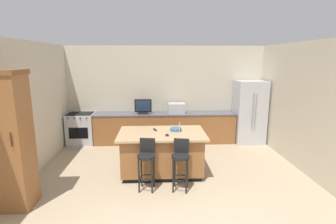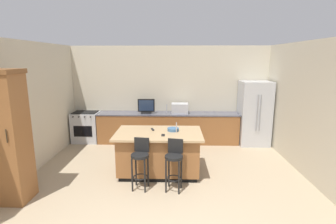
{
  "view_description": "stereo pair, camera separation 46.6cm",
  "coord_description": "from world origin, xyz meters",
  "px_view_note": "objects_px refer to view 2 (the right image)",
  "views": [
    {
      "loc": [
        -0.3,
        -2.82,
        2.47
      ],
      "look_at": [
        -0.0,
        3.4,
        1.18
      ],
      "focal_mm": 27.67,
      "sensor_mm": 36.0,
      "label": 1
    },
    {
      "loc": [
        0.17,
        -2.83,
        2.47
      ],
      "look_at": [
        -0.0,
        3.4,
        1.18
      ],
      "focal_mm": 27.67,
      "sensor_mm": 36.0,
      "label": 2
    }
  ],
  "objects_px": {
    "tv_monitor": "(146,107)",
    "bar_stool_left": "(140,159)",
    "bar_stool_right": "(174,161)",
    "tv_remote": "(153,129)",
    "refrigerator": "(254,113)",
    "microwave": "(180,108)",
    "kitchen_island": "(159,152)",
    "range_oven": "(86,127)",
    "fruit_bowl": "(173,129)",
    "cabinet_tower": "(8,135)",
    "cell_phone": "(163,135)"
  },
  "relations": [
    {
      "from": "microwave",
      "to": "tv_monitor",
      "type": "relative_size",
      "value": 0.98
    },
    {
      "from": "tv_monitor",
      "to": "fruit_bowl",
      "type": "height_order",
      "value": "tv_monitor"
    },
    {
      "from": "range_oven",
      "to": "bar_stool_left",
      "type": "height_order",
      "value": "bar_stool_left"
    },
    {
      "from": "cell_phone",
      "to": "microwave",
      "type": "bearing_deg",
      "value": 79.56
    },
    {
      "from": "bar_stool_left",
      "to": "bar_stool_right",
      "type": "bearing_deg",
      "value": 5.01
    },
    {
      "from": "microwave",
      "to": "bar_stool_left",
      "type": "relative_size",
      "value": 0.49
    },
    {
      "from": "kitchen_island",
      "to": "tv_monitor",
      "type": "distance_m",
      "value": 2.22
    },
    {
      "from": "range_oven",
      "to": "fruit_bowl",
      "type": "distance_m",
      "value": 3.34
    },
    {
      "from": "cabinet_tower",
      "to": "cell_phone",
      "type": "bearing_deg",
      "value": 20.42
    },
    {
      "from": "kitchen_island",
      "to": "range_oven",
      "type": "xyz_separation_m",
      "value": [
        -2.32,
        2.13,
        -0.02
      ]
    },
    {
      "from": "tv_remote",
      "to": "bar_stool_left",
      "type": "bearing_deg",
      "value": -116.86
    },
    {
      "from": "microwave",
      "to": "bar_stool_right",
      "type": "distance_m",
      "value": 2.9
    },
    {
      "from": "tv_monitor",
      "to": "bar_stool_left",
      "type": "height_order",
      "value": "tv_monitor"
    },
    {
      "from": "cabinet_tower",
      "to": "kitchen_island",
      "type": "bearing_deg",
      "value": 25.38
    },
    {
      "from": "microwave",
      "to": "bar_stool_right",
      "type": "bearing_deg",
      "value": -92.99
    },
    {
      "from": "refrigerator",
      "to": "bar_stool_right",
      "type": "height_order",
      "value": "refrigerator"
    },
    {
      "from": "refrigerator",
      "to": "cell_phone",
      "type": "distance_m",
      "value": 3.4
    },
    {
      "from": "refrigerator",
      "to": "fruit_bowl",
      "type": "relative_size",
      "value": 7.35
    },
    {
      "from": "bar_stool_right",
      "to": "kitchen_island",
      "type": "bearing_deg",
      "value": 126.08
    },
    {
      "from": "range_oven",
      "to": "microwave",
      "type": "height_order",
      "value": "microwave"
    },
    {
      "from": "microwave",
      "to": "cell_phone",
      "type": "distance_m",
      "value": 2.38
    },
    {
      "from": "range_oven",
      "to": "tv_remote",
      "type": "bearing_deg",
      "value": -41.76
    },
    {
      "from": "tv_monitor",
      "to": "bar_stool_left",
      "type": "bearing_deg",
      "value": -86.19
    },
    {
      "from": "cabinet_tower",
      "to": "fruit_bowl",
      "type": "bearing_deg",
      "value": 25.08
    },
    {
      "from": "tv_monitor",
      "to": "tv_remote",
      "type": "xyz_separation_m",
      "value": [
        0.34,
        -1.89,
        -0.15
      ]
    },
    {
      "from": "bar_stool_left",
      "to": "bar_stool_right",
      "type": "distance_m",
      "value": 0.64
    },
    {
      "from": "refrigerator",
      "to": "bar_stool_left",
      "type": "bearing_deg",
      "value": -136.82
    },
    {
      "from": "cabinet_tower",
      "to": "tv_monitor",
      "type": "distance_m",
      "value": 3.81
    },
    {
      "from": "kitchen_island",
      "to": "tv_monitor",
      "type": "relative_size",
      "value": 3.76
    },
    {
      "from": "range_oven",
      "to": "microwave",
      "type": "distance_m",
      "value": 2.86
    },
    {
      "from": "refrigerator",
      "to": "cabinet_tower",
      "type": "height_order",
      "value": "cabinet_tower"
    },
    {
      "from": "kitchen_island",
      "to": "tv_remote",
      "type": "height_order",
      "value": "tv_remote"
    },
    {
      "from": "tv_monitor",
      "to": "bar_stool_left",
      "type": "distance_m",
      "value": 2.83
    },
    {
      "from": "tv_remote",
      "to": "fruit_bowl",
      "type": "bearing_deg",
      "value": -25.1
    },
    {
      "from": "refrigerator",
      "to": "microwave",
      "type": "xyz_separation_m",
      "value": [
        -2.15,
        0.07,
        0.12
      ]
    },
    {
      "from": "bar_stool_right",
      "to": "tv_remote",
      "type": "bearing_deg",
      "value": 128.92
    },
    {
      "from": "fruit_bowl",
      "to": "tv_remote",
      "type": "bearing_deg",
      "value": 171.6
    },
    {
      "from": "kitchen_island",
      "to": "bar_stool_right",
      "type": "distance_m",
      "value": 0.81
    },
    {
      "from": "cabinet_tower",
      "to": "microwave",
      "type": "height_order",
      "value": "cabinet_tower"
    },
    {
      "from": "microwave",
      "to": "fruit_bowl",
      "type": "xyz_separation_m",
      "value": [
        -0.18,
        -2.0,
        -0.08
      ]
    },
    {
      "from": "tv_remote",
      "to": "cell_phone",
      "type": "bearing_deg",
      "value": -75.21
    },
    {
      "from": "tv_monitor",
      "to": "cell_phone",
      "type": "xyz_separation_m",
      "value": [
        0.6,
        -2.29,
        -0.16
      ]
    },
    {
      "from": "cabinet_tower",
      "to": "bar_stool_right",
      "type": "height_order",
      "value": "cabinet_tower"
    },
    {
      "from": "tv_monitor",
      "to": "cell_phone",
      "type": "distance_m",
      "value": 2.38
    },
    {
      "from": "fruit_bowl",
      "to": "tv_remote",
      "type": "distance_m",
      "value": 0.46
    },
    {
      "from": "refrigerator",
      "to": "fruit_bowl",
      "type": "distance_m",
      "value": 3.02
    },
    {
      "from": "bar_stool_left",
      "to": "cell_phone",
      "type": "relative_size",
      "value": 6.55
    },
    {
      "from": "bar_stool_left",
      "to": "tv_remote",
      "type": "xyz_separation_m",
      "value": [
        0.16,
        0.89,
        0.34
      ]
    },
    {
      "from": "cabinet_tower",
      "to": "bar_stool_left",
      "type": "height_order",
      "value": "cabinet_tower"
    },
    {
      "from": "fruit_bowl",
      "to": "tv_remote",
      "type": "height_order",
      "value": "fruit_bowl"
    }
  ]
}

